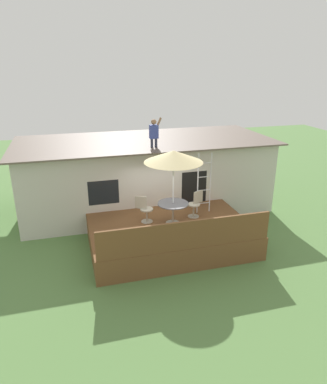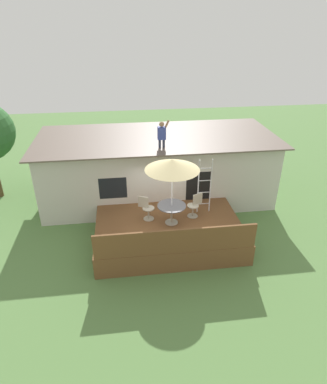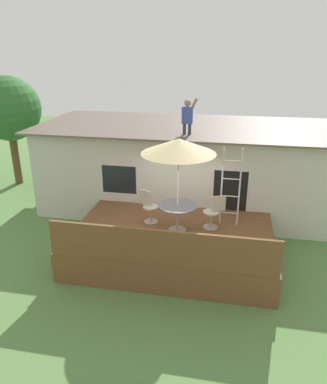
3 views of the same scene
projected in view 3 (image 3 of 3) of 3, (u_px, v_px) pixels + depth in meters
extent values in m
plane|color=#567F42|center=(173.00, 255.00, 10.30)|extent=(40.00, 40.00, 0.00)
cube|color=beige|center=(190.00, 167.00, 13.05)|extent=(10.00, 4.00, 2.88)
cube|color=#66564C|center=(191.00, 126.00, 12.51)|extent=(10.50, 4.50, 0.06)
cube|color=black|center=(119.00, 179.00, 11.54)|extent=(1.10, 0.03, 0.90)
cube|color=black|center=(229.00, 202.00, 11.12)|extent=(1.00, 0.03, 2.00)
cube|color=brown|center=(173.00, 242.00, 10.15)|extent=(5.36, 3.69, 0.80)
cube|color=brown|center=(160.00, 248.00, 8.20)|extent=(5.26, 0.08, 0.90)
cylinder|color=#A59E8C|center=(177.00, 230.00, 9.95)|extent=(0.48, 0.48, 0.03)
cylinder|color=#A59E8C|center=(177.00, 218.00, 9.82)|extent=(0.07, 0.07, 0.71)
cylinder|color=#4C4C51|center=(178.00, 206.00, 9.69)|extent=(1.04, 1.04, 0.03)
cylinder|color=silver|center=(178.00, 189.00, 9.51)|extent=(0.04, 0.04, 2.40)
cone|color=beige|center=(179.00, 146.00, 9.09)|extent=(1.90, 1.90, 0.38)
cylinder|color=silver|center=(222.00, 187.00, 9.94)|extent=(0.04, 0.04, 2.20)
cylinder|color=silver|center=(240.00, 188.00, 9.85)|extent=(0.04, 0.04, 2.20)
cylinder|color=silver|center=(229.00, 213.00, 10.17)|extent=(0.48, 0.03, 0.03)
cylinder|color=silver|center=(230.00, 196.00, 9.99)|extent=(0.48, 0.03, 0.03)
cylinder|color=silver|center=(231.00, 179.00, 9.80)|extent=(0.48, 0.03, 0.03)
cylinder|color=silver|center=(232.00, 161.00, 9.62)|extent=(0.48, 0.03, 0.03)
cylinder|color=#33384C|center=(184.00, 129.00, 11.17)|extent=(0.10, 0.10, 0.34)
cylinder|color=#33384C|center=(190.00, 129.00, 11.15)|extent=(0.10, 0.10, 0.34)
cube|color=#384799|center=(187.00, 115.00, 11.00)|extent=(0.32, 0.20, 0.50)
sphere|color=#997051|center=(188.00, 103.00, 10.87)|extent=(0.20, 0.20, 0.20)
cylinder|color=#997051|center=(194.00, 105.00, 10.86)|extent=(0.26, 0.08, 0.44)
cylinder|color=#A59E8C|center=(151.00, 221.00, 10.44)|extent=(0.40, 0.40, 0.02)
cylinder|color=#A59E8C|center=(151.00, 214.00, 10.36)|extent=(0.06, 0.06, 0.44)
cylinder|color=#A59E8C|center=(151.00, 207.00, 10.27)|extent=(0.44, 0.44, 0.04)
cube|color=#A59E8C|center=(145.00, 198.00, 10.29)|extent=(0.38, 0.20, 0.44)
cylinder|color=#A59E8C|center=(210.00, 227.00, 10.12)|extent=(0.40, 0.40, 0.02)
cylinder|color=#A59E8C|center=(211.00, 220.00, 10.04)|extent=(0.06, 0.06, 0.44)
cylinder|color=#A59E8C|center=(211.00, 212.00, 9.95)|extent=(0.44, 0.44, 0.04)
cube|color=#A59E8C|center=(218.00, 204.00, 9.90)|extent=(0.39, 0.19, 0.44)
cylinder|color=brown|center=(15.00, 153.00, 15.25)|extent=(0.31, 0.31, 2.65)
sphere|color=#2D662D|center=(8.00, 108.00, 14.57)|extent=(2.56, 2.56, 2.56)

